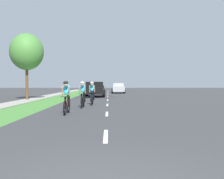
{
  "coord_description": "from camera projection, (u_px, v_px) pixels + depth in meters",
  "views": [
    {
      "loc": [
        0.08,
        -3.4,
        1.47
      ],
      "look_at": [
        0.41,
        20.88,
        0.88
      ],
      "focal_mm": 40.52,
      "sensor_mm": 36.0,
      "label": 1
    }
  ],
  "objects": [
    {
      "name": "ground_plane",
      "position": [
        108.0,
        99.0,
        23.42
      ],
      "size": [
        120.0,
        120.0,
        0.0
      ],
      "primitive_type": "plane",
      "color": "#38383A"
    },
    {
      "name": "grass_verge",
      "position": [
        56.0,
        99.0,
        23.35
      ],
      "size": [
        2.42,
        70.0,
        0.01
      ],
      "primitive_type": "cube",
      "color": "#478438",
      "rests_on": "ground_plane"
    },
    {
      "name": "sidewalk_concrete",
      "position": [
        34.0,
        99.0,
        23.33
      ],
      "size": [
        1.62,
        70.0,
        0.1
      ],
      "primitive_type": "cube",
      "color": "#9E998E",
      "rests_on": "ground_plane"
    },
    {
      "name": "lane_markings_center",
      "position": [
        108.0,
        97.0,
        27.42
      ],
      "size": [
        0.12,
        52.71,
        0.01
      ],
      "color": "white",
      "rests_on": "ground_plane"
    },
    {
      "name": "cyclist_lead",
      "position": [
        67.0,
        97.0,
        12.08
      ],
      "size": [
        0.42,
        1.72,
        1.58
      ],
      "color": "black",
      "rests_on": "ground_plane"
    },
    {
      "name": "cyclist_trailing",
      "position": [
        83.0,
        94.0,
        15.25
      ],
      "size": [
        0.42,
        1.72,
        1.58
      ],
      "color": "black",
      "rests_on": "ground_plane"
    },
    {
      "name": "cyclist_distant",
      "position": [
        92.0,
        93.0,
        17.27
      ],
      "size": [
        0.42,
        1.72,
        1.58
      ],
      "color": "black",
      "rests_on": "ground_plane"
    },
    {
      "name": "pickup_black",
      "position": [
        95.0,
        89.0,
        27.78
      ],
      "size": [
        2.22,
        5.1,
        1.64
      ],
      "color": "black",
      "rests_on": "ground_plane"
    },
    {
      "name": "sedan_silver",
      "position": [
        118.0,
        88.0,
        38.37
      ],
      "size": [
        1.98,
        4.3,
        1.52
      ],
      "color": "#A5A8AD",
      "rests_on": "ground_plane"
    },
    {
      "name": "street_tree_near",
      "position": [
        27.0,
        52.0,
        22.37
      ],
      "size": [
        2.95,
        2.95,
        5.89
      ],
      "color": "brown",
      "rests_on": "ground_plane"
    }
  ]
}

